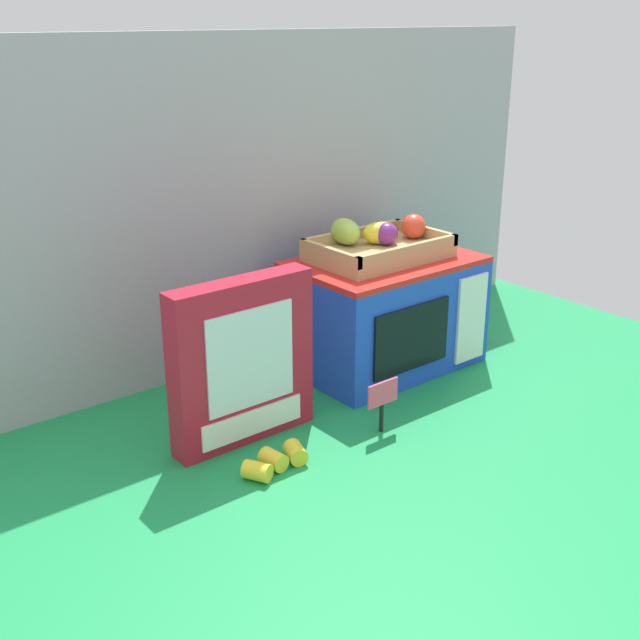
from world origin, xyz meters
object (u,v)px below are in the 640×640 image
food_groups_crate (378,245)px  loose_toy_banana (276,461)px  price_sign (383,399)px  cookie_set_box (243,362)px  toy_microwave (384,313)px

food_groups_crate → loose_toy_banana: 0.56m
price_sign → loose_toy_banana: (-0.23, 0.01, -0.05)m
cookie_set_box → loose_toy_banana: 0.18m
loose_toy_banana → toy_microwave: bearing=25.3°
cookie_set_box → price_sign: 0.26m
food_groups_crate → cookie_set_box: (-0.42, -0.11, -0.12)m
toy_microwave → cookie_set_box: 0.43m
toy_microwave → food_groups_crate: (0.00, 0.02, 0.15)m
toy_microwave → cookie_set_box: (-0.42, -0.09, 0.03)m
toy_microwave → price_sign: toy_microwave is taller
toy_microwave → loose_toy_banana: toy_microwave is taller
price_sign → loose_toy_banana: price_sign is taller
food_groups_crate → loose_toy_banana: (-0.44, -0.23, -0.25)m
toy_microwave → price_sign: size_ratio=3.88×
cookie_set_box → toy_microwave: bearing=11.6°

